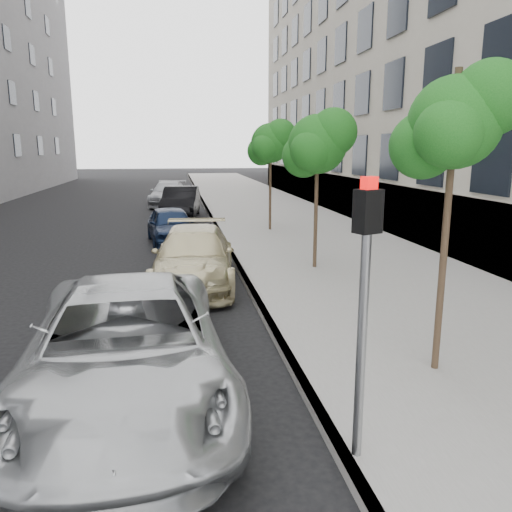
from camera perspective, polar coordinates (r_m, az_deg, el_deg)
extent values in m
plane|color=black|center=(5.90, -2.83, -22.04)|extent=(160.00, 160.00, 0.00)
cube|color=gray|center=(29.43, 0.23, 5.91)|extent=(6.40, 72.00, 0.14)
cube|color=#9E9B93|center=(29.08, -5.88, 5.77)|extent=(0.15, 72.00, 0.14)
cylinder|color=#38281C|center=(7.43, 20.89, 3.12)|extent=(0.10, 0.10, 4.21)
sphere|color=#175C18|center=(7.36, 21.74, 13.97)|extent=(1.24, 1.24, 1.24)
sphere|color=#175C18|center=(7.40, 25.17, 16.02)|extent=(0.99, 0.99, 0.99)
sphere|color=#175C18|center=(7.43, 18.53, 11.86)|extent=(0.93, 0.93, 0.93)
cylinder|color=#38281C|center=(13.43, 6.91, 7.06)|extent=(0.10, 0.10, 3.98)
sphere|color=#175C18|center=(13.38, 7.05, 12.57)|extent=(1.54, 1.54, 1.54)
sphere|color=#175C18|center=(13.29, 8.83, 13.81)|extent=(1.23, 1.23, 1.23)
sphere|color=#175C18|center=(13.54, 5.48, 11.33)|extent=(1.15, 1.15, 1.15)
cylinder|color=#38281C|center=(19.74, 1.64, 8.91)|extent=(0.10, 0.10, 4.06)
sphere|color=#175C18|center=(19.70, 1.67, 12.78)|extent=(1.52, 1.52, 1.52)
sphere|color=#175C18|center=(19.58, 2.82, 13.65)|extent=(1.21, 1.21, 1.21)
sphere|color=#175C18|center=(19.89, 0.66, 11.91)|extent=(1.14, 1.14, 1.14)
cylinder|color=#939699|center=(5.25, 11.95, -10.35)|extent=(0.10, 0.10, 2.38)
cube|color=black|center=(4.89, 12.67, 5.00)|extent=(0.29, 0.26, 0.42)
cube|color=red|center=(4.86, 12.82, 8.15)|extent=(0.17, 0.15, 0.12)
imported|color=#AFB2B4|center=(6.85, -14.61, -10.01)|extent=(2.84, 5.68, 1.54)
imported|color=#C2B78A|center=(12.38, -7.11, -0.10)|extent=(2.34, 4.93, 1.39)
imported|color=#0F1B35|center=(17.87, -9.67, 3.47)|extent=(1.97, 3.96, 1.30)
imported|color=black|center=(24.50, -8.58, 6.08)|extent=(2.08, 4.68, 1.49)
imported|color=#919498|center=(29.76, -9.94, 7.02)|extent=(2.45, 5.02, 1.40)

